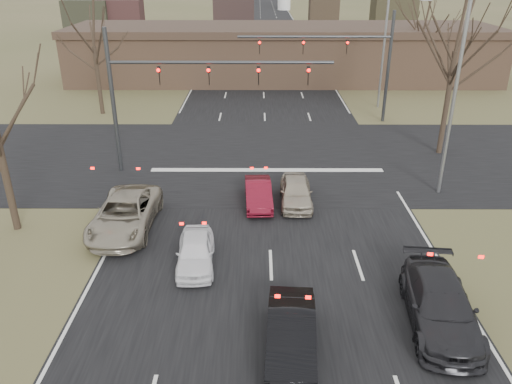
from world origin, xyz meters
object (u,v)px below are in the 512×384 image
mast_arm_near (171,84)px  streetlight_right_far (383,38)px  streetlight_right_near (452,87)px  mast_arm_far (351,54)px  car_red_ahead (258,193)px  car_silver_ahead (296,191)px  car_silver_suv (125,214)px  building (283,53)px  car_black_hatch (291,334)px  car_charcoal_sedan (440,305)px  car_white_sedan (195,251)px

mast_arm_near → streetlight_right_far: size_ratio=1.21×
streetlight_right_near → mast_arm_far: bearing=101.5°
car_red_ahead → car_silver_ahead: (1.87, 0.12, 0.06)m
car_silver_suv → building: bearing=76.1°
mast_arm_far → car_red_ahead: size_ratio=3.05×
mast_arm_far → car_silver_suv: mast_arm_far is taller
mast_arm_near → car_silver_suv: 8.34m
streetlight_right_near → car_silver_ahead: (-7.45, -1.35, -4.93)m
streetlight_right_far → car_black_hatch: streetlight_right_far is taller
car_charcoal_sedan → car_silver_ahead: car_charcoal_sedan is taller
streetlight_right_far → building: bearing=123.6°
streetlight_right_near → car_white_sedan: 14.60m
mast_arm_near → car_charcoal_sedan: 17.79m
building → mast_arm_near: 26.14m
mast_arm_far → car_silver_suv: 21.65m
streetlight_right_far → car_silver_suv: (-15.82, -21.02, -4.82)m
streetlight_right_far → car_white_sedan: 27.41m
car_charcoal_sedan → car_red_ahead: (-6.01, 9.03, -0.15)m
car_white_sedan → car_silver_ahead: car_silver_ahead is taller
car_black_hatch → car_silver_ahead: (0.87, 10.53, -0.04)m
car_silver_suv → car_red_ahead: size_ratio=1.51×
mast_arm_far → car_white_sedan: size_ratio=3.08×
car_silver_suv → car_white_sedan: 4.58m
streetlight_right_near → mast_arm_near: bearing=167.9°
building → car_silver_suv: building is taller
mast_arm_near → streetlight_right_far: 20.20m
mast_arm_near → car_silver_ahead: 9.06m
streetlight_right_far → car_silver_ahead: (-7.95, -18.35, -4.93)m
car_black_hatch → car_red_ahead: size_ratio=1.15×
mast_arm_near → streetlight_right_near: bearing=-12.1°
building → car_black_hatch: size_ratio=10.07×
car_white_sedan → car_silver_suv: bearing=136.1°
car_silver_suv → car_charcoal_sedan: (12.01, -6.48, -0.02)m
mast_arm_far → streetlight_right_near: bearing=-78.5°
car_black_hatch → car_silver_ahead: size_ratio=1.09×
building → streetlight_right_near: size_ratio=4.24×
car_silver_suv → car_white_sedan: car_silver_suv is taller
mast_arm_far → car_white_sedan: bearing=-114.7°
car_black_hatch → car_silver_ahead: 10.57m
streetlight_right_near → streetlight_right_far: bearing=88.3°
car_white_sedan → car_red_ahead: car_white_sedan is taller
building → mast_arm_far: (4.18, -15.00, 2.35)m
car_charcoal_sedan → car_red_ahead: car_charcoal_sedan is taller
car_silver_suv → car_red_ahead: car_silver_suv is taller
building → car_silver_ahead: building is taller
streetlight_right_near → car_red_ahead: size_ratio=2.74×
building → streetlight_right_near: (6.82, -28.00, 2.92)m
car_black_hatch → car_charcoal_sedan: 5.20m
mast_arm_near → car_black_hatch: (5.73, -14.89, -4.38)m
streetlight_right_near → car_black_hatch: streetlight_right_near is taller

